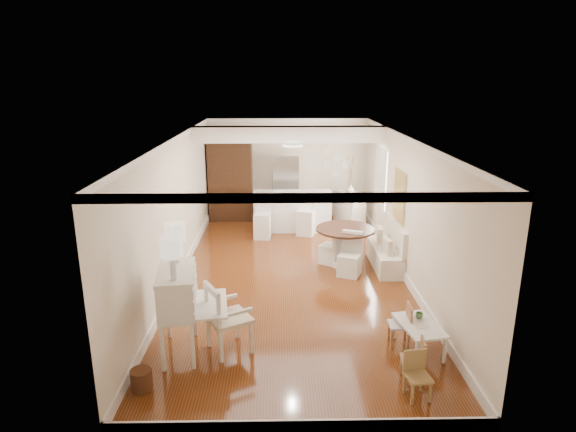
{
  "coord_description": "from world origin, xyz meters",
  "views": [
    {
      "loc": [
        -0.24,
        -9.04,
        3.88
      ],
      "look_at": [
        -0.07,
        0.3,
        1.19
      ],
      "focal_mm": 30.0,
      "sensor_mm": 36.0,
      "label": 1
    }
  ],
  "objects_px": {
    "gustavian_armchair": "(229,317)",
    "wicker_basket": "(141,380)",
    "kids_chair_b": "(399,324)",
    "kids_table": "(418,337)",
    "pantry_cabinet": "(231,179)",
    "bar_stool_right": "(306,215)",
    "secretary_bureau": "(178,312)",
    "fridge": "(299,188)",
    "kids_chair_c": "(418,376)",
    "sideboard": "(349,209)",
    "slip_chair_near": "(350,254)",
    "kids_chair_a": "(412,359)",
    "slip_chair_far": "(331,245)",
    "breakfast_counter": "(292,211)",
    "bar_stool_left": "(262,219)",
    "dining_table": "(345,247)"
  },
  "relations": [
    {
      "from": "wicker_basket",
      "to": "bar_stool_right",
      "type": "xyz_separation_m",
      "value": [
        2.47,
        6.33,
        0.39
      ]
    },
    {
      "from": "kids_table",
      "to": "slip_chair_far",
      "type": "height_order",
      "value": "slip_chair_far"
    },
    {
      "from": "kids_chair_a",
      "to": "slip_chair_far",
      "type": "xyz_separation_m",
      "value": [
        -0.64,
        4.23,
        0.1
      ]
    },
    {
      "from": "kids_table",
      "to": "sideboard",
      "type": "height_order",
      "value": "sideboard"
    },
    {
      "from": "secretary_bureau",
      "to": "wicker_basket",
      "type": "height_order",
      "value": "secretary_bureau"
    },
    {
      "from": "slip_chair_near",
      "to": "fridge",
      "type": "distance_m",
      "value": 4.21
    },
    {
      "from": "kids_table",
      "to": "kids_chair_a",
      "type": "height_order",
      "value": "kids_chair_a"
    },
    {
      "from": "slip_chair_near",
      "to": "gustavian_armchair",
      "type": "bearing_deg",
      "value": -105.41
    },
    {
      "from": "kids_table",
      "to": "pantry_cabinet",
      "type": "xyz_separation_m",
      "value": [
        -3.39,
        6.96,
        0.94
      ]
    },
    {
      "from": "kids_table",
      "to": "bar_stool_right",
      "type": "height_order",
      "value": "bar_stool_right"
    },
    {
      "from": "sideboard",
      "to": "secretary_bureau",
      "type": "bearing_deg",
      "value": -142.13
    },
    {
      "from": "kids_chair_c",
      "to": "breakfast_counter",
      "type": "xyz_separation_m",
      "value": [
        -1.37,
        6.98,
        0.21
      ]
    },
    {
      "from": "gustavian_armchair",
      "to": "kids_chair_c",
      "type": "relative_size",
      "value": 1.73
    },
    {
      "from": "secretary_bureau",
      "to": "kids_chair_a",
      "type": "relative_size",
      "value": 2.11
    },
    {
      "from": "kids_table",
      "to": "kids_chair_b",
      "type": "distance_m",
      "value": 0.32
    },
    {
      "from": "kids_chair_a",
      "to": "bar_stool_right",
      "type": "relative_size",
      "value": 0.58
    },
    {
      "from": "slip_chair_near",
      "to": "fridge",
      "type": "height_order",
      "value": "fridge"
    },
    {
      "from": "kids_chair_b",
      "to": "breakfast_counter",
      "type": "height_order",
      "value": "breakfast_counter"
    },
    {
      "from": "slip_chair_far",
      "to": "slip_chair_near",
      "type": "bearing_deg",
      "value": 58.18
    },
    {
      "from": "slip_chair_far",
      "to": "bar_stool_right",
      "type": "height_order",
      "value": "bar_stool_right"
    },
    {
      "from": "gustavian_armchair",
      "to": "kids_chair_a",
      "type": "relative_size",
      "value": 1.74
    },
    {
      "from": "bar_stool_right",
      "to": "pantry_cabinet",
      "type": "relative_size",
      "value": 0.46
    },
    {
      "from": "gustavian_armchair",
      "to": "kids_table",
      "type": "relative_size",
      "value": 1.25
    },
    {
      "from": "kids_chair_c",
      "to": "breakfast_counter",
      "type": "relative_size",
      "value": 0.3
    },
    {
      "from": "kids_table",
      "to": "kids_chair_a",
      "type": "relative_size",
      "value": 1.39
    },
    {
      "from": "kids_chair_a",
      "to": "slip_chair_near",
      "type": "relative_size",
      "value": 0.68
    },
    {
      "from": "secretary_bureau",
      "to": "bar_stool_left",
      "type": "distance_m",
      "value": 5.31
    },
    {
      "from": "kids_chair_a",
      "to": "dining_table",
      "type": "xyz_separation_m",
      "value": [
        -0.36,
        4.08,
        0.11
      ]
    },
    {
      "from": "gustavian_armchair",
      "to": "slip_chair_near",
      "type": "xyz_separation_m",
      "value": [
        2.16,
        2.77,
        -0.09
      ]
    },
    {
      "from": "gustavian_armchair",
      "to": "bar_stool_right",
      "type": "height_order",
      "value": "gustavian_armchair"
    },
    {
      "from": "kids_chair_c",
      "to": "sideboard",
      "type": "height_order",
      "value": "sideboard"
    },
    {
      "from": "kids_chair_c",
      "to": "dining_table",
      "type": "xyz_separation_m",
      "value": [
        -0.33,
        4.46,
        0.11
      ]
    },
    {
      "from": "gustavian_armchair",
      "to": "secretary_bureau",
      "type": "bearing_deg",
      "value": 64.67
    },
    {
      "from": "kids_chair_a",
      "to": "fridge",
      "type": "distance_m",
      "value": 7.77
    },
    {
      "from": "wicker_basket",
      "to": "kids_chair_b",
      "type": "distance_m",
      "value": 3.73
    },
    {
      "from": "bar_stool_right",
      "to": "pantry_cabinet",
      "type": "distance_m",
      "value": 2.59
    },
    {
      "from": "slip_chair_near",
      "to": "fridge",
      "type": "xyz_separation_m",
      "value": [
        -0.88,
        4.1,
        0.45
      ]
    },
    {
      "from": "gustavian_armchair",
      "to": "fridge",
      "type": "bearing_deg",
      "value": -39.7
    },
    {
      "from": "fridge",
      "to": "kids_table",
      "type": "bearing_deg",
      "value": -77.86
    },
    {
      "from": "bar_stool_right",
      "to": "sideboard",
      "type": "xyz_separation_m",
      "value": [
        1.23,
        0.82,
        -0.06
      ]
    },
    {
      "from": "kids_chair_c",
      "to": "secretary_bureau",
      "type": "bearing_deg",
      "value": 151.11
    },
    {
      "from": "kids_table",
      "to": "pantry_cabinet",
      "type": "bearing_deg",
      "value": 115.97
    },
    {
      "from": "kids_table",
      "to": "slip_chair_far",
      "type": "bearing_deg",
      "value": 104.86
    },
    {
      "from": "sideboard",
      "to": "breakfast_counter",
      "type": "bearing_deg",
      "value": 170.97
    },
    {
      "from": "wicker_basket",
      "to": "pantry_cabinet",
      "type": "bearing_deg",
      "value": 86.83
    },
    {
      "from": "gustavian_armchair",
      "to": "slip_chair_far",
      "type": "height_order",
      "value": "gustavian_armchair"
    },
    {
      "from": "gustavian_armchair",
      "to": "kids_chair_a",
      "type": "height_order",
      "value": "gustavian_armchair"
    },
    {
      "from": "bar_stool_left",
      "to": "fridge",
      "type": "relative_size",
      "value": 0.55
    },
    {
      "from": "bar_stool_left",
      "to": "sideboard",
      "type": "relative_size",
      "value": 1.03
    },
    {
      "from": "gustavian_armchair",
      "to": "wicker_basket",
      "type": "bearing_deg",
      "value": 102.22
    }
  ]
}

